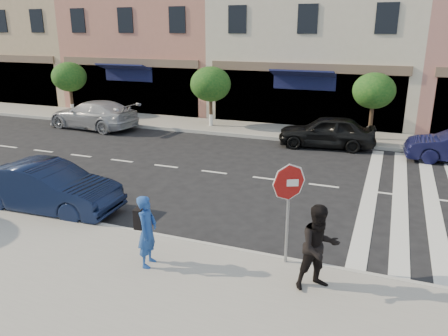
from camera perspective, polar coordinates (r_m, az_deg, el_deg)
ground at (r=11.93m, az=0.24°, el=-7.30°), size 120.00×120.00×0.00m
sidewalk_near at (r=8.94m, az=-8.79°, el=-16.31°), size 60.00×4.50×0.15m
sidewalk_far at (r=22.01m, az=10.61°, el=4.39°), size 60.00×3.00×0.15m
building_west_far at (r=37.47m, az=-23.60°, el=17.83°), size 12.00×9.00×12.00m
building_centre at (r=27.44m, az=12.76°, el=18.30°), size 11.00×9.00×11.00m
street_tree_wa at (r=27.62m, az=-19.57°, el=11.13°), size 2.00×2.00×3.05m
street_tree_wb at (r=22.86m, az=-1.76°, el=10.87°), size 2.10×2.10×3.06m
street_tree_c at (r=21.07m, az=18.99°, el=9.48°), size 1.90×1.90×3.04m
stop_sign at (r=9.20m, az=8.43°, el=-3.04°), size 0.74×0.36×2.27m
photographer at (r=9.50m, az=-9.99°, el=-8.11°), size 0.46×0.63×1.59m
walker at (r=8.75m, az=12.30°, el=-10.12°), size 1.07×1.04×1.74m
car_near_mid at (r=13.49m, az=-22.10°, el=-2.37°), size 4.38×1.72×1.42m
car_far_left at (r=24.08m, az=-16.74°, el=6.69°), size 5.24×2.57×1.47m
car_far_mid at (r=19.84m, az=13.27°, el=4.66°), size 4.34×2.16×1.42m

